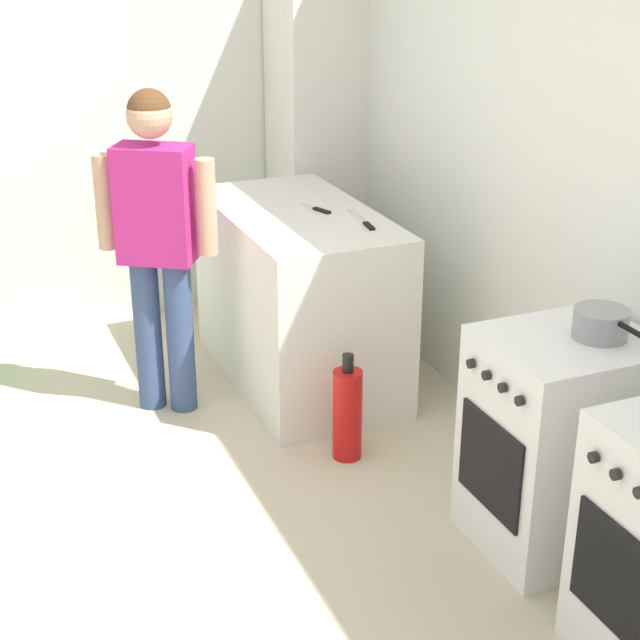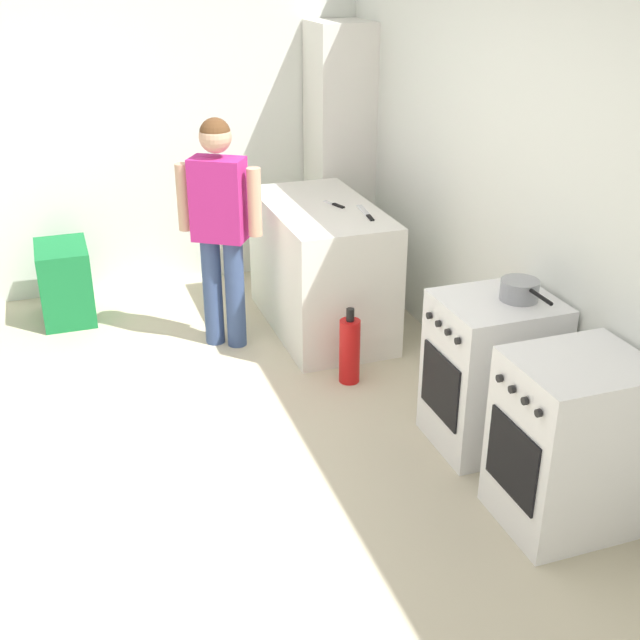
# 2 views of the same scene
# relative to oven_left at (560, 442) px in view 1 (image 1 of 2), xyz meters

# --- Properties ---
(ground_plane) EXTENTS (8.00, 8.00, 0.00)m
(ground_plane) POSITION_rel_oven_left_xyz_m (-0.35, -1.58, -0.43)
(ground_plane) COLOR beige
(back_wall) EXTENTS (6.00, 0.10, 2.60)m
(back_wall) POSITION_rel_oven_left_xyz_m (-0.35, 0.37, 0.87)
(back_wall) COLOR silver
(back_wall) RESTS_ON ground
(side_wall_left) EXTENTS (0.10, 3.10, 2.60)m
(side_wall_left) POSITION_rel_oven_left_xyz_m (-2.95, -1.18, 0.87)
(side_wall_left) COLOR silver
(side_wall_left) RESTS_ON ground
(counter_unit) EXTENTS (1.30, 0.70, 0.90)m
(counter_unit) POSITION_rel_oven_left_xyz_m (-1.70, -0.38, 0.02)
(counter_unit) COLOR silver
(counter_unit) RESTS_ON ground
(oven_left) EXTENTS (0.53, 0.62, 0.85)m
(oven_left) POSITION_rel_oven_left_xyz_m (0.00, 0.00, 0.00)
(oven_left) COLOR white
(oven_left) RESTS_ON ground
(pot) EXTENTS (0.38, 0.20, 0.11)m
(pot) POSITION_rel_oven_left_xyz_m (0.03, 0.10, 0.48)
(pot) COLOR gray
(pot) RESTS_ON oven_left
(knife_bread) EXTENTS (0.35, 0.07, 0.01)m
(knife_bread) POSITION_rel_oven_left_xyz_m (-1.43, -0.16, 0.48)
(knife_bread) COLOR silver
(knife_bread) RESTS_ON counter_unit
(knife_paring) EXTENTS (0.21, 0.09, 0.01)m
(knife_paring) POSITION_rel_oven_left_xyz_m (-1.67, -0.28, 0.48)
(knife_paring) COLOR silver
(knife_paring) RESTS_ON counter_unit
(person) EXTENTS (0.35, 0.49, 1.55)m
(person) POSITION_rel_oven_left_xyz_m (-1.65, -1.09, 0.48)
(person) COLOR #384C7A
(person) RESTS_ON ground
(fire_extinguisher) EXTENTS (0.13, 0.13, 0.50)m
(fire_extinguisher) POSITION_rel_oven_left_xyz_m (-0.87, -0.48, -0.21)
(fire_extinguisher) COLOR red
(fire_extinguisher) RESTS_ON ground
(larder_cabinet) EXTENTS (0.48, 0.44, 2.00)m
(larder_cabinet) POSITION_rel_oven_left_xyz_m (-2.65, 0.10, 0.57)
(larder_cabinet) COLOR silver
(larder_cabinet) RESTS_ON ground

